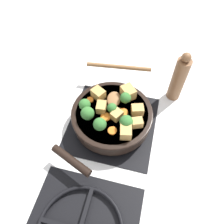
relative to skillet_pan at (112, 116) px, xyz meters
name	(u,v)px	position (x,y,z in m)	size (l,w,h in m)	color
ground_plane	(112,124)	(0.00, 0.00, -0.06)	(2.40, 2.40, 0.00)	white
front_burner_grate	(112,122)	(0.00, 0.00, -0.04)	(0.31, 0.31, 0.03)	black
skillet_pan	(112,116)	(0.00, 0.00, 0.00)	(0.29, 0.37, 0.05)	black
wooden_spoon	(117,79)	(0.02, -0.15, 0.03)	(0.25, 0.22, 0.02)	olive
tofu_cube_center_large	(117,115)	(-0.02, 0.02, 0.04)	(0.04, 0.03, 0.03)	tan
tofu_cube_near_handle	(101,107)	(0.04, 0.00, 0.04)	(0.04, 0.03, 0.03)	tan
tofu_cube_east_chunk	(137,123)	(-0.09, 0.03, 0.04)	(0.04, 0.03, 0.03)	tan
tofu_cube_west_chunk	(98,94)	(0.06, -0.05, 0.04)	(0.04, 0.03, 0.03)	tan
tofu_cube_back_piece	(137,110)	(-0.08, -0.02, 0.04)	(0.04, 0.03, 0.03)	tan
tofu_cube_front_piece	(128,92)	(-0.04, -0.08, 0.04)	(0.05, 0.04, 0.04)	tan
tofu_cube_mid_small	(126,132)	(-0.06, 0.07, 0.04)	(0.04, 0.04, 0.04)	tan
broccoli_floret_near_spoon	(100,124)	(0.02, 0.07, 0.05)	(0.04, 0.04, 0.05)	#709956
broccoli_floret_center_top	(88,113)	(0.07, 0.04, 0.05)	(0.04, 0.04, 0.05)	#709956
broccoli_floret_east_rim	(126,98)	(-0.04, -0.05, 0.05)	(0.04, 0.04, 0.05)	#709956
broccoli_floret_west_rim	(110,108)	(0.00, 0.00, 0.05)	(0.03, 0.03, 0.04)	#709956
broccoli_floret_north_edge	(85,105)	(0.09, 0.01, 0.05)	(0.04, 0.04, 0.05)	#709956
broccoli_floret_south_cluster	(126,122)	(-0.06, 0.04, 0.05)	(0.04, 0.04, 0.05)	#709956
carrot_slice_orange_thin	(90,100)	(0.09, -0.03, 0.03)	(0.02, 0.02, 0.01)	orange
carrot_slice_near_center	(112,131)	(-0.02, 0.07, 0.03)	(0.03, 0.03, 0.01)	orange
carrot_slice_edge_slice	(123,112)	(-0.04, -0.01, 0.03)	(0.03, 0.03, 0.01)	orange
carrot_slice_under_broccoli	(105,117)	(0.01, 0.02, 0.03)	(0.03, 0.03, 0.01)	orange
pepper_mill	(179,78)	(-0.21, -0.19, 0.04)	(0.05, 0.05, 0.22)	brown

